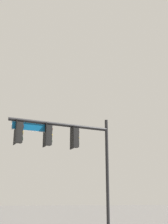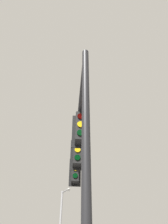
# 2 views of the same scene
# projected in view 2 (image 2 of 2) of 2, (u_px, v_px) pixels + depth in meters

# --- Properties ---
(signal_pole_near) EXTENTS (5.93, 0.91, 6.68)m
(signal_pole_near) POSITION_uv_depth(u_px,v_px,m) (79.00, 147.00, 7.45)
(signal_pole_near) COLOR black
(signal_pole_near) RESTS_ON ground_plane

